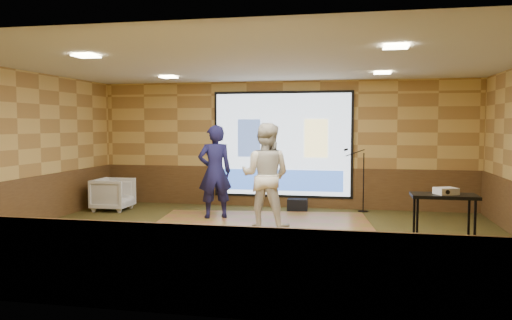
% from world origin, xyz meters
% --- Properties ---
extents(ground, '(9.00, 9.00, 0.00)m').
position_xyz_m(ground, '(0.00, 0.00, 0.00)').
color(ground, '#2A3417').
rests_on(ground, ground).
extents(room_shell, '(9.04, 7.04, 3.02)m').
position_xyz_m(room_shell, '(0.00, 0.00, 2.09)').
color(room_shell, tan).
rests_on(room_shell, ground).
extents(wainscot_back, '(9.00, 0.04, 0.95)m').
position_xyz_m(wainscot_back, '(0.00, 3.48, 0.47)').
color(wainscot_back, '#472D17').
rests_on(wainscot_back, ground).
extents(wainscot_front, '(9.00, 0.04, 0.95)m').
position_xyz_m(wainscot_front, '(0.00, -3.48, 0.47)').
color(wainscot_front, '#472D17').
rests_on(wainscot_front, ground).
extents(wainscot_left, '(0.04, 7.00, 0.95)m').
position_xyz_m(wainscot_left, '(-4.48, 0.00, 0.47)').
color(wainscot_left, '#472D17').
rests_on(wainscot_left, ground).
extents(projector_screen, '(3.32, 0.06, 2.52)m').
position_xyz_m(projector_screen, '(0.00, 3.44, 1.47)').
color(projector_screen, black).
rests_on(projector_screen, room_shell).
extents(downlight_nw, '(0.32, 0.32, 0.02)m').
position_xyz_m(downlight_nw, '(-2.20, 1.80, 2.97)').
color(downlight_nw, '#FEEEBE').
rests_on(downlight_nw, room_shell).
extents(downlight_ne, '(0.32, 0.32, 0.02)m').
position_xyz_m(downlight_ne, '(2.20, 1.80, 2.97)').
color(downlight_ne, '#FEEEBE').
rests_on(downlight_ne, room_shell).
extents(downlight_sw, '(0.32, 0.32, 0.02)m').
position_xyz_m(downlight_sw, '(-2.20, -1.50, 2.97)').
color(downlight_sw, '#FEEEBE').
rests_on(downlight_sw, room_shell).
extents(downlight_se, '(0.32, 0.32, 0.02)m').
position_xyz_m(downlight_se, '(2.20, -1.50, 2.97)').
color(downlight_se, '#FEEEBE').
rests_on(downlight_se, room_shell).
extents(dance_floor, '(4.59, 3.71, 0.03)m').
position_xyz_m(dance_floor, '(-0.05, 1.03, 0.02)').
color(dance_floor, brown).
rests_on(dance_floor, ground).
extents(player_left, '(0.84, 0.73, 1.93)m').
position_xyz_m(player_left, '(-1.15, 1.65, 0.99)').
color(player_left, '#151441').
rests_on(player_left, dance_floor).
extents(player_right, '(1.04, 0.85, 1.97)m').
position_xyz_m(player_right, '(0.06, 0.84, 1.01)').
color(player_right, beige).
rests_on(player_right, dance_floor).
extents(av_table, '(0.92, 0.48, 0.97)m').
position_xyz_m(av_table, '(2.97, -0.76, 0.68)').
color(av_table, black).
rests_on(av_table, ground).
extents(projector, '(0.36, 0.33, 0.10)m').
position_xyz_m(projector, '(2.99, -0.76, 1.01)').
color(projector, silver).
rests_on(projector, av_table).
extents(mic_stand, '(0.57, 0.23, 1.44)m').
position_xyz_m(mic_stand, '(1.84, 3.17, 0.49)').
color(mic_stand, black).
rests_on(mic_stand, ground).
extents(banquet_chair, '(0.84, 0.81, 0.75)m').
position_xyz_m(banquet_chair, '(-3.75, 2.24, 0.37)').
color(banquet_chair, gray).
rests_on(banquet_chair, ground).
extents(duffel_bag, '(0.45, 0.31, 0.28)m').
position_xyz_m(duffel_bag, '(0.42, 2.95, 0.14)').
color(duffel_bag, black).
rests_on(duffel_bag, ground).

